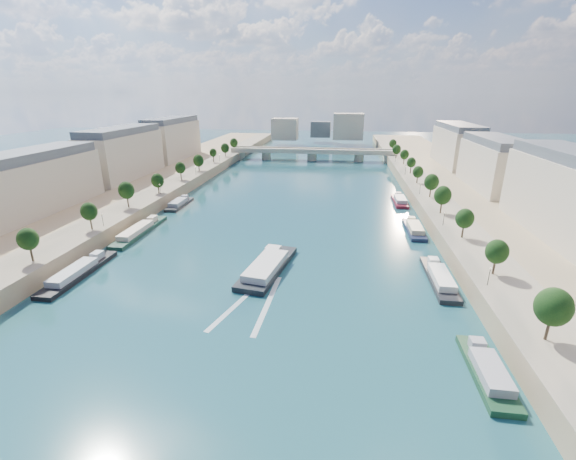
% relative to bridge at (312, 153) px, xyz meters
% --- Properties ---
extents(ground, '(700.00, 700.00, 0.00)m').
position_rel_bridge_xyz_m(ground, '(0.00, -132.27, -5.08)').
color(ground, '#0C2935').
rests_on(ground, ground).
extents(quay_left, '(44.00, 520.00, 5.00)m').
position_rel_bridge_xyz_m(quay_left, '(-72.00, -132.27, -2.58)').
color(quay_left, '#9E8460').
rests_on(quay_left, ground).
extents(quay_right, '(44.00, 520.00, 5.00)m').
position_rel_bridge_xyz_m(quay_right, '(72.00, -132.27, -2.58)').
color(quay_right, '#9E8460').
rests_on(quay_right, ground).
extents(pave_left, '(14.00, 520.00, 0.10)m').
position_rel_bridge_xyz_m(pave_left, '(-57.00, -132.27, -0.03)').
color(pave_left, gray).
rests_on(pave_left, quay_left).
extents(pave_right, '(14.00, 520.00, 0.10)m').
position_rel_bridge_xyz_m(pave_right, '(57.00, -132.27, -0.03)').
color(pave_right, gray).
rests_on(pave_right, quay_right).
extents(trees_left, '(4.80, 268.80, 8.26)m').
position_rel_bridge_xyz_m(trees_left, '(-55.00, -130.27, 5.39)').
color(trees_left, '#382B1E').
rests_on(trees_left, ground).
extents(trees_right, '(4.80, 268.80, 8.26)m').
position_rel_bridge_xyz_m(trees_right, '(55.00, -122.27, 5.39)').
color(trees_right, '#382B1E').
rests_on(trees_right, ground).
extents(lamps_left, '(0.36, 200.36, 4.28)m').
position_rel_bridge_xyz_m(lamps_left, '(-52.50, -142.27, 2.70)').
color(lamps_left, black).
rests_on(lamps_left, ground).
extents(lamps_right, '(0.36, 200.36, 4.28)m').
position_rel_bridge_xyz_m(lamps_right, '(52.50, -127.27, 2.70)').
color(lamps_right, black).
rests_on(lamps_right, ground).
extents(buildings_left, '(16.00, 226.00, 23.20)m').
position_rel_bridge_xyz_m(buildings_left, '(-85.00, -120.27, 11.37)').
color(buildings_left, '#BEAA92').
rests_on(buildings_left, ground).
extents(buildings_right, '(16.00, 226.00, 23.20)m').
position_rel_bridge_xyz_m(buildings_right, '(85.00, -120.27, 11.37)').
color(buildings_right, '#BEAA92').
rests_on(buildings_right, ground).
extents(skyline, '(79.00, 42.00, 22.00)m').
position_rel_bridge_xyz_m(skyline, '(3.19, 87.26, 9.57)').
color(skyline, '#BEAA92').
rests_on(skyline, ground).
extents(bridge, '(112.00, 12.00, 8.15)m').
position_rel_bridge_xyz_m(bridge, '(0.00, 0.00, 0.00)').
color(bridge, '#C1B79E').
rests_on(bridge, ground).
extents(tour_barge, '(12.41, 28.96, 3.80)m').
position_rel_bridge_xyz_m(tour_barge, '(1.98, -176.13, -4.02)').
color(tour_barge, black).
rests_on(tour_barge, ground).
extents(wake, '(11.72, 26.03, 0.04)m').
position_rel_bridge_xyz_m(wake, '(1.98, -192.72, -5.06)').
color(wake, silver).
rests_on(wake, ground).
extents(moored_barges_left, '(5.00, 156.83, 3.60)m').
position_rel_bridge_xyz_m(moored_barges_left, '(-45.50, -188.67, -4.24)').
color(moored_barges_left, '#181C36').
rests_on(moored_barges_left, ground).
extents(moored_barges_right, '(5.00, 168.31, 3.60)m').
position_rel_bridge_xyz_m(moored_barges_right, '(45.50, -178.57, -4.24)').
color(moored_barges_right, black).
rests_on(moored_barges_right, ground).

